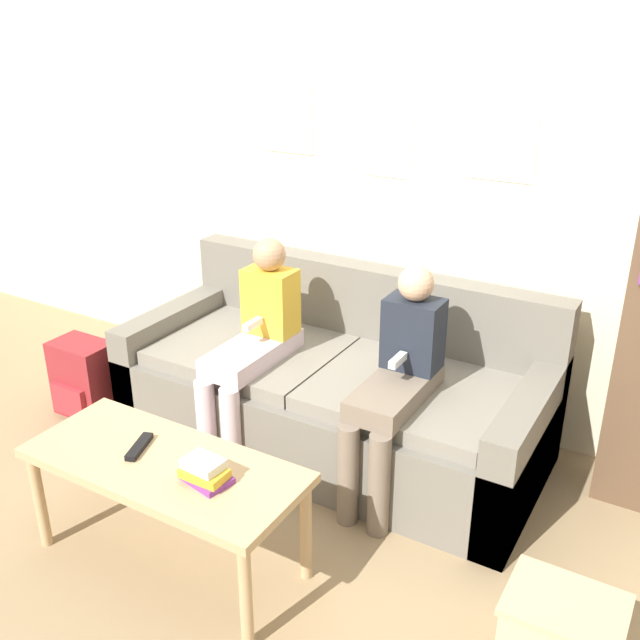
# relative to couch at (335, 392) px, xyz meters

# --- Properties ---
(ground_plane) EXTENTS (10.00, 10.00, 0.00)m
(ground_plane) POSITION_rel_couch_xyz_m (0.00, -0.56, -0.27)
(ground_plane) COLOR #937A56
(wall_back) EXTENTS (8.00, 0.06, 2.60)m
(wall_back) POSITION_rel_couch_xyz_m (0.00, 0.53, 1.03)
(wall_back) COLOR beige
(wall_back) RESTS_ON ground_plane
(couch) EXTENTS (2.01, 0.88, 0.82)m
(couch) POSITION_rel_couch_xyz_m (0.00, 0.00, 0.00)
(couch) COLOR #6B665B
(couch) RESTS_ON ground_plane
(coffee_table) EXTENTS (1.07, 0.45, 0.46)m
(coffee_table) POSITION_rel_couch_xyz_m (-0.13, -1.06, 0.13)
(coffee_table) COLOR tan
(coffee_table) RESTS_ON ground_plane
(person_left) EXTENTS (0.24, 0.59, 1.02)m
(person_left) POSITION_rel_couch_xyz_m (-0.31, -0.22, 0.29)
(person_left) COLOR silver
(person_left) RESTS_ON ground_plane
(person_right) EXTENTS (0.24, 0.59, 1.01)m
(person_right) POSITION_rel_couch_xyz_m (0.42, -0.22, 0.29)
(person_right) COLOR #756656
(person_right) RESTS_ON ground_plane
(tv_remote) EXTENTS (0.09, 0.17, 0.02)m
(tv_remote) POSITION_rel_couch_xyz_m (-0.25, -1.05, 0.20)
(tv_remote) COLOR black
(tv_remote) RESTS_ON coffee_table
(book_stack) EXTENTS (0.19, 0.15, 0.09)m
(book_stack) POSITION_rel_couch_xyz_m (0.09, -1.08, 0.22)
(book_stack) COLOR #7A3389
(book_stack) RESTS_ON coffee_table
(storage_box) EXTENTS (0.36, 0.28, 0.30)m
(storage_box) POSITION_rel_couch_xyz_m (1.29, -0.84, -0.12)
(storage_box) COLOR #CCB284
(storage_box) RESTS_ON ground_plane
(backpack) EXTENTS (0.31, 0.24, 0.40)m
(backpack) POSITION_rel_couch_xyz_m (-1.27, -0.43, -0.07)
(backpack) COLOR maroon
(backpack) RESTS_ON ground_plane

